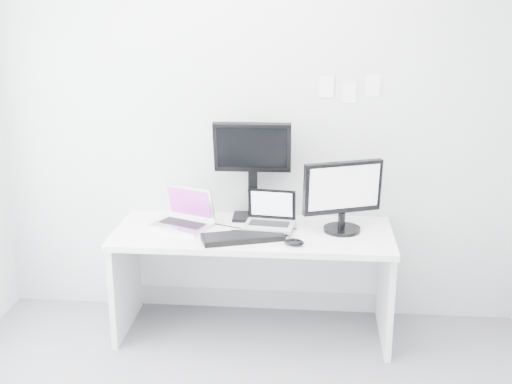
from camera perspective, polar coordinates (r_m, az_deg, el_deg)
back_wall at (r=4.47m, az=0.16°, el=5.69°), size 3.60×0.00×3.60m
desk at (r=4.44m, az=-0.24°, el=-7.77°), size 1.80×0.70×0.73m
macbook at (r=4.35m, az=-6.50°, el=-1.33°), size 0.44×0.39×0.27m
speaker at (r=4.48m, az=-4.57°, el=-1.49°), size 0.09×0.09×0.16m
dell_laptop at (r=4.26m, az=1.12°, el=-1.69°), size 0.34×0.28×0.26m
rear_monitor at (r=4.43m, az=-0.30°, el=1.96°), size 0.52×0.19×0.70m
samsung_monitor at (r=4.26m, az=7.51°, el=-0.32°), size 0.58×0.42×0.48m
keyboard at (r=4.15m, az=-1.15°, el=-3.90°), size 0.54×0.33×0.03m
mouse at (r=4.06m, az=3.29°, el=-4.32°), size 0.14×0.11×0.04m
wall_note_0 at (r=4.40m, az=6.07°, el=8.99°), size 0.10×0.00×0.14m
wall_note_1 at (r=4.41m, az=8.02°, el=8.42°), size 0.09×0.00×0.13m
wall_note_2 at (r=4.42m, az=10.02°, el=8.99°), size 0.10×0.00×0.14m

